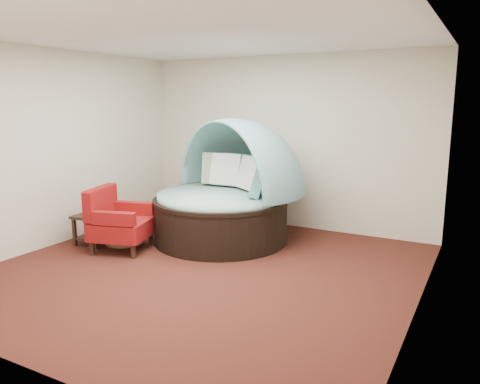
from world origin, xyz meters
The scene contains 10 objects.
floor centered at (0.00, 0.00, 0.00)m, with size 5.00×5.00×0.00m, color #4C1F15.
wall_back centered at (0.00, 2.50, 1.40)m, with size 5.00×5.00×0.00m, color beige.
wall_front centered at (0.00, -2.50, 1.40)m, with size 5.00×5.00×0.00m, color beige.
wall_left centered at (-2.50, 0.00, 1.40)m, with size 5.00×5.00×0.00m, color beige.
wall_right centered at (2.50, 0.00, 1.40)m, with size 5.00×5.00×0.00m, color beige.
ceiling centered at (0.00, 0.00, 2.80)m, with size 5.00×5.00×0.00m, color white.
canopy_daybed centered at (-0.40, 1.29, 0.85)m, with size 2.66×2.63×1.83m.
pet_basket centered at (-1.64, 0.38, 0.11)m, with size 0.70×0.70×0.21m.
red_armchair centered at (-1.50, 0.12, 0.41)m, with size 0.94×0.94×0.89m.
side_table centered at (-2.00, 0.14, 0.29)m, with size 0.51×0.51×0.45m.
Camera 1 is at (3.04, -4.64, 2.05)m, focal length 35.00 mm.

